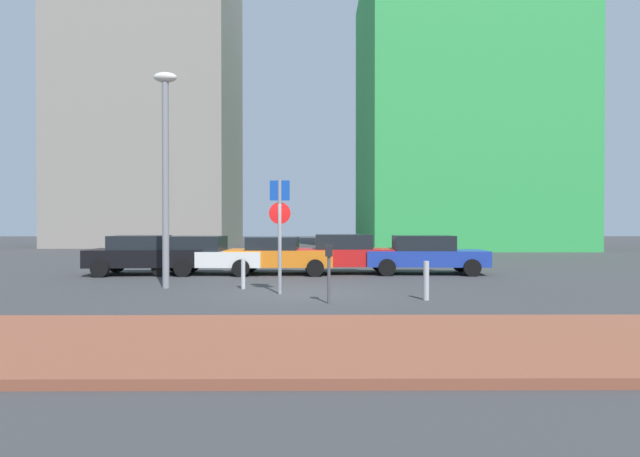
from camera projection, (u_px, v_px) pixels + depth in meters
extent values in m
plane|color=#38383A|center=(299.00, 293.00, 14.04)|extent=(120.00, 120.00, 0.00)
cube|color=brown|center=(285.00, 343.00, 7.87)|extent=(40.00, 4.08, 0.14)
cube|color=black|center=(148.00, 258.00, 19.05)|extent=(4.45, 2.12, 0.65)
cube|color=black|center=(140.00, 242.00, 19.02)|extent=(2.14, 1.82, 0.52)
cylinder|color=black|center=(192.00, 264.00, 20.08)|extent=(0.65, 0.26, 0.64)
cylinder|color=black|center=(183.00, 268.00, 18.25)|extent=(0.65, 0.26, 0.64)
cylinder|color=black|center=(117.00, 264.00, 19.85)|extent=(0.65, 0.26, 0.64)
cylinder|color=black|center=(100.00, 269.00, 18.03)|extent=(0.65, 0.26, 0.64)
cube|color=white|center=(207.00, 258.00, 19.12)|extent=(4.48, 1.93, 0.58)
cube|color=black|center=(197.00, 243.00, 19.13)|extent=(2.08, 1.67, 0.57)
cylinder|color=black|center=(250.00, 264.00, 19.89)|extent=(0.65, 0.26, 0.64)
cylinder|color=black|center=(241.00, 268.00, 18.20)|extent=(0.65, 0.26, 0.64)
cylinder|color=black|center=(176.00, 264.00, 20.04)|extent=(0.65, 0.26, 0.64)
cylinder|color=black|center=(161.00, 268.00, 18.35)|extent=(0.65, 0.26, 0.64)
cube|color=orange|center=(280.00, 258.00, 19.20)|extent=(4.11, 1.93, 0.63)
cube|color=black|center=(273.00, 243.00, 19.20)|extent=(1.96, 1.72, 0.49)
cylinder|color=black|center=(317.00, 264.00, 20.07)|extent=(0.65, 0.24, 0.64)
cylinder|color=black|center=(315.00, 268.00, 18.27)|extent=(0.65, 0.24, 0.64)
cylinder|color=black|center=(249.00, 264.00, 20.14)|extent=(0.65, 0.24, 0.64)
cylinder|color=black|center=(240.00, 268.00, 18.33)|extent=(0.65, 0.24, 0.64)
cube|color=red|center=(348.00, 257.00, 19.40)|extent=(3.96, 1.71, 0.65)
cube|color=black|center=(343.00, 242.00, 19.39)|extent=(2.16, 1.56, 0.56)
cylinder|color=black|center=(379.00, 264.00, 20.26)|extent=(0.64, 0.23, 0.64)
cylinder|color=black|center=(386.00, 267.00, 18.60)|extent=(0.64, 0.23, 0.64)
cylinder|color=black|center=(313.00, 264.00, 20.20)|extent=(0.64, 0.23, 0.64)
cylinder|color=black|center=(314.00, 267.00, 18.55)|extent=(0.64, 0.23, 0.64)
cube|color=#1E389E|center=(425.00, 258.00, 19.26)|extent=(4.65, 1.87, 0.60)
cube|color=black|center=(423.00, 243.00, 19.26)|extent=(2.30, 1.64, 0.57)
cylinder|color=black|center=(461.00, 264.00, 20.05)|extent=(0.65, 0.25, 0.64)
cylinder|color=black|center=(472.00, 268.00, 18.36)|extent=(0.65, 0.25, 0.64)
cylinder|color=black|center=(383.00, 264.00, 20.16)|extent=(0.65, 0.25, 0.64)
cylinder|color=black|center=(387.00, 267.00, 18.47)|extent=(0.65, 0.25, 0.64)
cylinder|color=gray|center=(280.00, 237.00, 13.79)|extent=(0.10, 0.10, 3.17)
cube|color=#1447B7|center=(280.00, 190.00, 13.78)|extent=(0.55, 0.07, 0.55)
cylinder|color=red|center=(280.00, 213.00, 13.78)|extent=(0.60, 0.07, 0.60)
cylinder|color=#4C4C51|center=(329.00, 280.00, 12.18)|extent=(0.08, 0.08, 1.15)
cube|color=black|center=(329.00, 251.00, 12.17)|extent=(0.18, 0.14, 0.28)
cylinder|color=gray|center=(166.00, 185.00, 15.04)|extent=(0.20, 0.20, 6.20)
ellipsoid|color=silver|center=(165.00, 77.00, 15.00)|extent=(0.70, 0.36, 0.30)
cylinder|color=#B7B7BC|center=(243.00, 274.00, 14.86)|extent=(0.12, 0.12, 0.91)
cylinder|color=#B7B7BC|center=(426.00, 281.00, 12.71)|extent=(0.14, 0.14, 1.00)
cube|color=green|center=(456.00, 111.00, 41.43)|extent=(15.42, 16.24, 22.62)
cube|color=gray|center=(152.00, 103.00, 43.44)|extent=(14.10, 10.95, 24.80)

